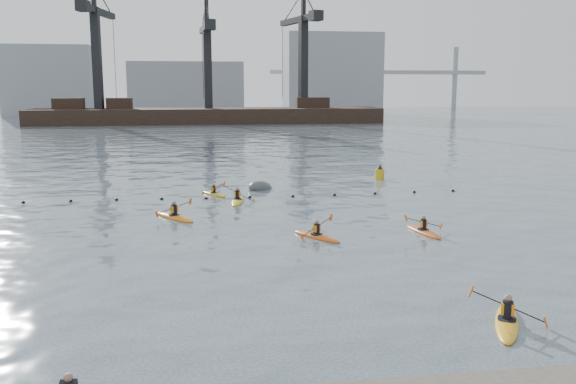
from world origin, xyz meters
The scene contains 12 objects.
ground centered at (0.00, 0.00, 0.00)m, with size 400.00×400.00×0.00m, color #353F4D.
float_line centered at (-0.50, 22.53, 0.03)m, with size 33.24×0.73×0.24m.
barge_pier centered at (-0.22, 110.00, 1.89)m, with size 72.00×19.30×29.50m.
skyline centered at (2.23, 150.27, 9.25)m, with size 141.00×28.00×22.00m.
kayaker_0 centered at (3.41, 10.64, 0.10)m, with size 2.32×3.06×1.18m.
kayaker_1 centered at (7.27, -1.60, 0.11)m, with size 2.31×3.53×1.32m.
kayaker_2 centered at (-3.94, 16.42, 0.11)m, with size 2.72×3.39×1.17m.
kayaker_3 centered at (0.06, 20.98, 0.11)m, with size 2.44×3.58×1.44m.
kayaker_4 centered at (9.17, 10.82, 0.10)m, with size 2.24×3.36×1.16m.
kayaker_5 centered at (-1.43, 23.92, 0.09)m, with size 1.98×2.73×0.97m.
mooring_buoy centered at (2.14, 26.03, 0.00)m, with size 2.37×1.40×1.18m, color #434648.
nav_buoy centered at (12.43, 29.39, 0.43)m, with size 0.78×0.78×1.41m.
Camera 1 is at (-2.50, -19.04, 7.61)m, focal length 38.00 mm.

